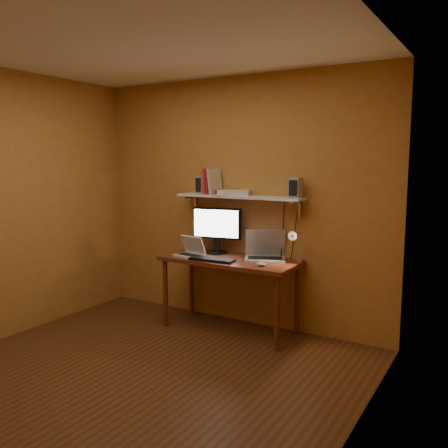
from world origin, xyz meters
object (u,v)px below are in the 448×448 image
Objects in this scene: netbook at (191,251)px; mouse at (261,264)px; desk_lamp at (296,242)px; speaker_left at (202,185)px; laptop at (265,252)px; desk at (230,267)px; speaker_right at (296,188)px; wall_shelf at (239,197)px; shelf_camera at (218,192)px; router at (234,193)px; monitor at (217,228)px; keyboard at (212,259)px.

netbook is 0.83m from mouse.
desk_lamp is 1.23m from speaker_left.
desk is at bearing -179.15° from laptop.
wall_shelf is at bearing -176.18° from speaker_right.
speaker_right reaches higher than laptop.
mouse is at bearing -22.72° from shelf_camera.
mouse is at bearing -3.87° from speaker_left.
netbook is 0.67m from shelf_camera.
router is (-0.06, 0.00, 0.04)m from wall_shelf.
monitor reaches higher than desk_lamp.
shelf_camera is (0.24, -0.07, -0.06)m from speaker_left.
netbook is at bearing -127.09° from shelf_camera.
speaker_left is 1.08m from speaker_right.
desk is 3.73× the size of desk_lamp.
wall_shelf is 2.62× the size of monitor.
wall_shelf is 0.63m from speaker_right.
laptop is 4.37× the size of shelf_camera.
keyboard is at bearing -166.01° from mouse.
mouse reaches higher than keyboard.
wall_shelf is at bearing 90.00° from desk.
desk_lamp is (0.76, 0.31, 0.20)m from keyboard.
laptop is 0.33m from mouse.
desk is 0.44m from netbook.
speaker_left is at bearing -176.55° from speaker_right.
speaker_right reaches higher than netbook.
laptop is (0.32, 0.16, 0.16)m from desk.
monitor is 0.61m from laptop.
desk is 14.74× the size of mouse.
speaker_left reaches higher than router.
keyboard is 4.78× the size of mouse.
router reaches higher than desk.
netbook is 1.10m from desk_lamp.
desk is 1.03m from speaker_right.
netbook is 1.25m from speaker_right.
speaker_left is (-0.89, 0.34, 0.70)m from mouse.
shelf_camera is 0.17m from router.
laptop is 5.04× the size of mouse.
desk_lamp is at bearing -5.88° from wall_shelf.
speaker_left is (-0.20, 0.03, 0.45)m from monitor.
keyboard is at bearing -166.14° from laptop.
speaker_right is at bearing 121.63° from desk_lamp.
laptop is 1.01m from speaker_left.
netbook reaches higher than keyboard.
wall_shelf is 12.80× the size of shelf_camera.
netbook is at bearing -172.59° from mouse.
desk_lamp reaches higher than keyboard.
speaker_right is (0.87, 0.03, 0.45)m from monitor.
keyboard is at bearing -28.91° from speaker_left.
netbook is at bearing -127.75° from monitor.
wall_shelf is 0.24m from shelf_camera.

